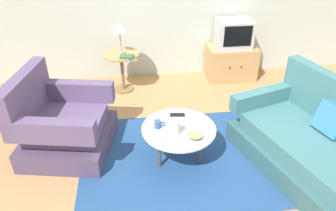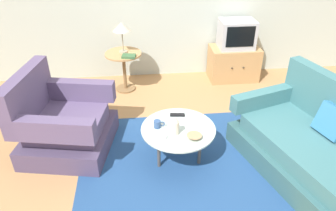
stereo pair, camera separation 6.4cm
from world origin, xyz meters
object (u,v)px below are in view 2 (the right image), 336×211
(coffee_table, at_px, (178,131))
(tv_stand, at_px, (233,63))
(table_lamp, at_px, (122,28))
(tv_remote_silver, at_px, (160,137))
(armchair, at_px, (62,124))
(tv_remote_dark, at_px, (177,115))
(vase, at_px, (175,126))
(mug, at_px, (158,124))
(television, at_px, (237,34))
(book, at_px, (129,56))
(side_table, at_px, (124,63))
(bowl, at_px, (194,137))
(couch, at_px, (318,150))

(coffee_table, distance_m, tv_stand, 2.22)
(table_lamp, xyz_separation_m, tv_remote_silver, (0.38, -1.86, -0.55))
(coffee_table, bearing_deg, armchair, 165.17)
(tv_remote_dark, relative_size, tv_remote_silver, 1.09)
(vase, height_order, mug, vase)
(tv_stand, xyz_separation_m, television, (-0.00, 0.01, 0.48))
(table_lamp, relative_size, tv_remote_dark, 2.62)
(tv_stand, distance_m, book, 1.75)
(table_lamp, height_order, tv_remote_dark, table_lamp)
(side_table, xyz_separation_m, table_lamp, (0.01, 0.03, 0.54))
(tv_stand, xyz_separation_m, bowl, (-1.02, -2.09, 0.17))
(bowl, bearing_deg, tv_stand, 64.09)
(tv_stand, distance_m, television, 0.48)
(table_lamp, distance_m, tv_remote_silver, 1.98)
(television, xyz_separation_m, vase, (-1.20, -2.00, -0.24))
(bowl, bearing_deg, television, 64.18)
(mug, bearing_deg, armchair, 164.20)
(armchair, bearing_deg, tv_remote_dark, 96.50)
(tv_remote_dark, xyz_separation_m, book, (-0.54, 1.28, 0.20))
(armchair, distance_m, television, 2.93)
(armchair, relative_size, tv_remote_silver, 7.16)
(armchair, xyz_separation_m, vase, (1.24, -0.43, 0.20))
(armchair, relative_size, vase, 5.32)
(vase, height_order, bowl, vase)
(coffee_table, xyz_separation_m, table_lamp, (-0.59, 1.72, 0.59))
(side_table, distance_m, tv_remote_dark, 1.57)
(table_lamp, relative_size, mug, 3.75)
(armchair, height_order, mug, armchair)
(table_lamp, relative_size, vase, 2.13)
(armchair, xyz_separation_m, tv_remote_dark, (1.31, -0.10, 0.11))
(mug, bearing_deg, couch, -14.46)
(table_lamp, bearing_deg, tv_remote_silver, -78.37)
(mug, xyz_separation_m, tv_remote_dark, (0.24, 0.20, -0.03))
(armchair, xyz_separation_m, side_table, (0.69, 1.35, 0.12))
(coffee_table, xyz_separation_m, bowl, (0.14, -0.19, 0.05))
(television, relative_size, bowl, 3.44)
(couch, distance_m, mug, 1.68)
(side_table, height_order, table_lamp, table_lamp)
(coffee_table, xyz_separation_m, vase, (-0.04, -0.09, 0.13))
(coffee_table, bearing_deg, table_lamp, 109.08)
(couch, relative_size, mug, 16.30)
(tv_stand, height_order, book, book)
(tv_stand, xyz_separation_m, tv_remote_silver, (-1.37, -2.04, 0.16))
(mug, distance_m, bowl, 0.43)
(bowl, bearing_deg, tv_remote_silver, 171.62)
(television, relative_size, table_lamp, 1.20)
(armchair, relative_size, television, 2.08)
(table_lamp, distance_m, tv_remote_dark, 1.69)
(couch, distance_m, coffee_table, 1.45)
(armchair, distance_m, tv_stand, 2.90)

